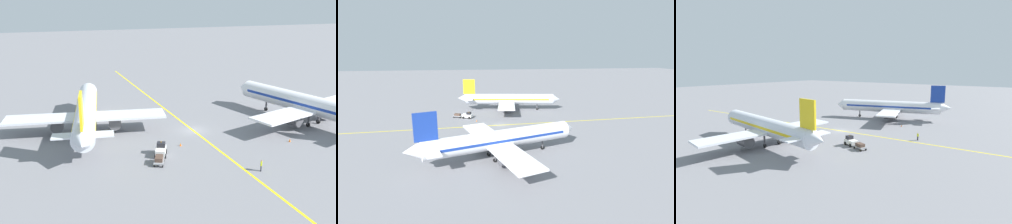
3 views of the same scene
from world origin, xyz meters
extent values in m
plane|color=slate|center=(0.00, 0.00, 0.00)|extent=(400.00, 400.00, 0.00)
cube|color=yellow|center=(0.00, 0.00, 0.00)|extent=(7.42, 119.82, 0.01)
cylinder|color=silver|center=(-18.49, 5.34, 3.80)|extent=(7.78, 30.21, 3.60)
cone|color=silver|center=(-16.21, 21.38, 3.80)|extent=(3.72, 2.86, 3.42)
cone|color=silver|center=(-20.81, -11.00, 4.10)|extent=(3.45, 3.40, 3.06)
cube|color=yellow|center=(-18.49, 5.34, 3.95)|extent=(7.40, 27.24, 0.50)
cube|color=silver|center=(-18.63, 4.35, 3.08)|extent=(28.45, 9.08, 0.36)
cylinder|color=#4C4C51|center=(-23.58, 5.05, 1.83)|extent=(2.63, 3.48, 2.20)
cylinder|color=#4C4C51|center=(-13.68, 3.64, 1.83)|extent=(2.63, 3.48, 2.20)
cube|color=yellow|center=(-20.46, -8.52, 8.10)|extent=(0.92, 4.01, 5.00)
cube|color=silver|center=(-20.38, -8.03, 4.20)|extent=(9.25, 3.64, 0.24)
cylinder|color=#4C4C51|center=(-17.14, 14.84, 1.40)|extent=(0.36, 0.36, 2.00)
cylinder|color=black|center=(-17.14, 14.84, 0.40)|extent=(0.39, 0.83, 0.80)
cylinder|color=#4C4C51|center=(-20.35, 3.58, 1.40)|extent=(0.36, 0.36, 2.00)
cylinder|color=black|center=(-20.35, 3.58, 0.40)|extent=(0.39, 0.83, 0.80)
cylinder|color=#4C4C51|center=(-17.18, 3.13, 1.40)|extent=(0.36, 0.36, 2.00)
cylinder|color=black|center=(-17.18, 3.13, 0.40)|extent=(0.39, 0.83, 0.80)
cylinder|color=white|center=(22.21, -2.26, 3.80)|extent=(12.67, 29.65, 3.60)
cone|color=white|center=(17.22, 13.15, 3.80)|extent=(3.99, 3.34, 3.42)
cone|color=white|center=(27.30, -17.96, 4.10)|extent=(3.84, 3.80, 3.06)
cube|color=#193899|center=(22.21, -2.26, 3.95)|extent=(11.78, 26.81, 0.50)
cube|color=white|center=(22.52, -3.21, 3.08)|extent=(28.24, 13.57, 0.36)
cylinder|color=#4C4C51|center=(17.77, -4.75, 1.83)|extent=(3.08, 3.72, 2.20)
cylinder|color=#4C4C51|center=(27.28, -1.67, 1.83)|extent=(3.08, 3.72, 2.20)
cube|color=#193899|center=(26.53, -15.58, 8.10)|extent=(1.57, 3.92, 5.00)
cube|color=white|center=(26.37, -15.10, 4.20)|extent=(9.30, 5.06, 0.24)
cylinder|color=#4C4C51|center=(19.26, 6.87, 1.40)|extent=(0.36, 0.36, 2.00)
cylinder|color=black|center=(19.26, 6.87, 0.40)|extent=(0.51, 0.85, 0.80)
cylinder|color=#4C4C51|center=(21.31, -4.66, 1.40)|extent=(0.36, 0.36, 2.00)
cylinder|color=black|center=(21.31, -4.66, 0.40)|extent=(0.51, 0.85, 0.80)
cylinder|color=#4C4C51|center=(24.35, -3.67, 1.40)|extent=(0.36, 0.36, 2.00)
cylinder|color=black|center=(24.35, -3.67, 0.40)|extent=(0.51, 0.85, 0.80)
cube|color=white|center=(-8.88, -9.27, 0.80)|extent=(2.49, 3.34, 0.90)
cube|color=black|center=(-8.68, -8.76, 1.60)|extent=(1.59, 1.49, 0.70)
sphere|color=orange|center=(-8.68, -8.76, 2.03)|extent=(0.16, 0.16, 0.16)
cylinder|color=black|center=(-9.23, -8.09, 0.35)|extent=(0.49, 0.74, 0.70)
cylinder|color=black|center=(-7.83, -8.64, 0.35)|extent=(0.49, 0.74, 0.70)
cylinder|color=black|center=(-9.94, -9.91, 0.35)|extent=(0.49, 0.74, 0.70)
cylinder|color=black|center=(-8.54, -10.45, 0.35)|extent=(0.49, 0.74, 0.70)
cube|color=gray|center=(-10.05, -12.25, 0.54)|extent=(2.25, 2.93, 0.20)
cube|color=#4C382D|center=(-10.05, -12.25, 0.94)|extent=(1.71, 2.10, 0.60)
cylinder|color=black|center=(-10.25, -11.05, 0.22)|extent=(0.29, 0.46, 0.44)
cylinder|color=black|center=(-9.08, -11.51, 0.22)|extent=(0.29, 0.46, 0.44)
cylinder|color=black|center=(-11.01, -12.99, 0.22)|extent=(0.29, 0.46, 0.44)
cylinder|color=black|center=(-9.84, -13.45, 0.22)|extent=(0.29, 0.46, 0.44)
cylinder|color=#23232D|center=(2.99, -18.90, 0.42)|extent=(0.16, 0.16, 0.85)
cylinder|color=#23232D|center=(3.10, -18.73, 0.42)|extent=(0.16, 0.16, 0.85)
cube|color=#CCD819|center=(3.05, -18.82, 1.15)|extent=(0.39, 0.42, 0.60)
cylinder|color=#CCD819|center=(2.91, -19.01, 1.15)|extent=(0.10, 0.10, 0.55)
cylinder|color=#CCD819|center=(3.18, -18.62, 1.15)|extent=(0.10, 0.10, 0.55)
sphere|color=#9E7051|center=(3.05, -18.82, 1.57)|extent=(0.22, 0.22, 0.22)
cone|color=orange|center=(13.56, -10.27, 0.28)|extent=(0.32, 0.32, 0.55)
cone|color=orange|center=(-4.69, -6.48, 0.28)|extent=(0.32, 0.32, 0.55)
camera|label=1|loc=(-24.76, -63.13, 24.31)|focal=42.00mm
camera|label=2|loc=(70.04, -7.67, 20.86)|focal=28.00mm
camera|label=3|loc=(-51.31, -38.84, 15.63)|focal=28.00mm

